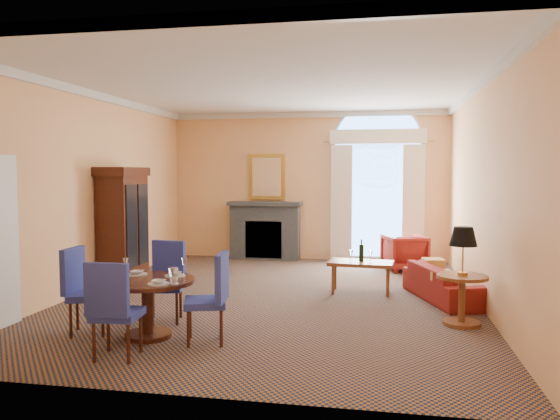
% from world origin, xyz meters
% --- Properties ---
extents(ground, '(7.50, 7.50, 0.00)m').
position_xyz_m(ground, '(0.00, 0.00, 0.00)').
color(ground, '#14233F').
rests_on(ground, ground).
extents(room_envelope, '(6.04, 7.52, 3.45)m').
position_xyz_m(room_envelope, '(-0.03, 0.67, 2.51)').
color(room_envelope, '#FFBD79').
rests_on(room_envelope, ground).
extents(armoire, '(0.57, 1.01, 1.99)m').
position_xyz_m(armoire, '(-2.72, 0.52, 0.96)').
color(armoire, black).
rests_on(armoire, ground).
extents(dining_table, '(1.08, 1.08, 0.88)m').
position_xyz_m(dining_table, '(-1.03, -2.25, 0.51)').
color(dining_table, black).
rests_on(dining_table, ground).
extents(dining_chair_north, '(0.54, 0.54, 1.02)m').
position_xyz_m(dining_chair_north, '(-1.11, -1.49, 0.58)').
color(dining_chair_north, navy).
rests_on(dining_chair_north, ground).
extents(dining_chair_south, '(0.49, 0.49, 1.02)m').
position_xyz_m(dining_chair_south, '(-1.05, -3.06, 0.58)').
color(dining_chair_south, navy).
rests_on(dining_chair_south, ground).
extents(dining_chair_east, '(0.56, 0.56, 1.02)m').
position_xyz_m(dining_chair_east, '(-0.23, -2.32, 0.58)').
color(dining_chair_east, navy).
rests_on(dining_chair_east, ground).
extents(dining_chair_west, '(0.57, 0.57, 1.02)m').
position_xyz_m(dining_chair_west, '(-1.88, -2.23, 0.58)').
color(dining_chair_west, navy).
rests_on(dining_chair_west, ground).
extents(sofa, '(1.20, 1.88, 0.51)m').
position_xyz_m(sofa, '(2.55, 0.31, 0.26)').
color(sofa, maroon).
rests_on(sofa, ground).
extents(armchair, '(0.95, 0.96, 0.69)m').
position_xyz_m(armchair, '(2.04, 2.72, 0.35)').
color(armchair, maroon).
rests_on(armchair, ground).
extents(coffee_table, '(1.04, 0.63, 0.85)m').
position_xyz_m(coffee_table, '(1.29, 0.53, 0.46)').
color(coffee_table, brown).
rests_on(coffee_table, ground).
extents(side_table, '(0.63, 0.63, 1.20)m').
position_xyz_m(side_table, '(2.60, -1.03, 0.75)').
color(side_table, brown).
rests_on(side_table, ground).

